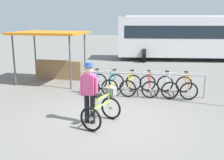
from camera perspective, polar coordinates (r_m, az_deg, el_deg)
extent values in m
plane|color=slate|center=(7.74, -1.11, -8.71)|extent=(80.00, 80.00, 0.00)
cylinder|color=#99999E|center=(10.49, -5.99, -0.51)|extent=(0.06, 0.06, 0.85)
cylinder|color=#99999E|center=(10.32, 19.24, -1.42)|extent=(0.06, 0.06, 0.85)
cylinder|color=#99999E|center=(10.06, 6.58, 1.37)|extent=(4.55, 0.30, 0.05)
torus|color=black|center=(11.06, -2.72, -0.26)|extent=(0.66, 0.09, 0.66)
cylinder|color=#B7B7BC|center=(11.06, -2.72, -0.26)|extent=(0.08, 0.06, 0.08)
torus|color=black|center=(10.12, -4.41, -1.54)|extent=(0.66, 0.09, 0.66)
cylinder|color=#B7B7BC|center=(10.12, -4.41, -1.54)|extent=(0.08, 0.06, 0.08)
cube|color=#2D56B7|center=(10.53, -3.54, 0.32)|extent=(0.07, 0.92, 0.04)
cube|color=#2D56B7|center=(10.44, -3.64, 1.46)|extent=(0.06, 0.61, 0.04)
cylinder|color=#2D56B7|center=(10.69, -3.25, 0.79)|extent=(0.03, 0.03, 0.55)
cube|color=black|center=(10.64, -3.27, 2.23)|extent=(0.13, 0.24, 0.06)
cylinder|color=#2D56B7|center=(10.16, -4.22, 0.34)|extent=(0.03, 0.03, 0.63)
cylinder|color=#B7B7BC|center=(10.09, -4.25, 2.09)|extent=(0.52, 0.05, 0.03)
torus|color=black|center=(10.94, 0.89, -0.39)|extent=(0.66, 0.12, 0.66)
cylinder|color=#B7B7BC|center=(10.94, 0.89, -0.39)|extent=(0.08, 0.07, 0.08)
torus|color=black|center=(9.98, -0.51, -1.71)|extent=(0.66, 0.12, 0.66)
cylinder|color=#B7B7BC|center=(9.98, -0.51, -1.71)|extent=(0.08, 0.07, 0.08)
cube|color=teal|center=(10.41, 0.22, 0.18)|extent=(0.08, 0.92, 0.04)
cube|color=teal|center=(10.31, 0.15, 1.34)|extent=(0.06, 0.61, 0.04)
cylinder|color=teal|center=(10.57, 0.47, 0.66)|extent=(0.03, 0.03, 0.55)
cube|color=black|center=(10.51, 0.47, 2.12)|extent=(0.13, 0.25, 0.06)
cylinder|color=teal|center=(10.02, -0.33, 0.21)|extent=(0.03, 0.03, 0.63)
cylinder|color=#B7B7BC|center=(9.96, -0.34, 1.98)|extent=(0.52, 0.05, 0.03)
torus|color=black|center=(10.86, 4.65, -0.53)|extent=(0.67, 0.14, 0.66)
cylinder|color=#B7B7BC|center=(10.86, 4.65, -0.53)|extent=(0.09, 0.07, 0.08)
torus|color=black|center=(9.90, 3.38, -1.86)|extent=(0.67, 0.14, 0.66)
cylinder|color=#B7B7BC|center=(9.90, 3.38, -1.86)|extent=(0.09, 0.07, 0.08)
cube|color=yellow|center=(10.33, 4.06, 0.05)|extent=(0.11, 0.92, 0.04)
cube|color=yellow|center=(10.23, 4.02, 1.21)|extent=(0.09, 0.61, 0.04)
cylinder|color=yellow|center=(10.49, 4.29, 0.53)|extent=(0.03, 0.03, 0.55)
cube|color=black|center=(10.43, 4.32, 2.00)|extent=(0.14, 0.25, 0.06)
cylinder|color=yellow|center=(9.94, 3.57, 0.07)|extent=(0.03, 0.03, 0.63)
cylinder|color=#B7B7BC|center=(9.87, 3.59, 1.86)|extent=(0.52, 0.07, 0.03)
torus|color=black|center=(10.84, 7.65, -0.64)|extent=(0.66, 0.18, 0.66)
cylinder|color=#B7B7BC|center=(10.84, 7.65, -0.64)|extent=(0.09, 0.07, 0.08)
torus|color=black|center=(9.85, 8.19, -2.04)|extent=(0.66, 0.18, 0.66)
cylinder|color=#B7B7BC|center=(9.85, 8.19, -2.04)|extent=(0.09, 0.07, 0.08)
cube|color=red|center=(10.29, 7.95, -0.09)|extent=(0.19, 0.91, 0.04)
cube|color=red|center=(10.19, 8.01, 1.08)|extent=(0.14, 0.61, 0.04)
cylinder|color=red|center=(10.46, 7.86, 0.40)|extent=(0.03, 0.03, 0.55)
cube|color=black|center=(10.40, 7.91, 1.88)|extent=(0.16, 0.26, 0.06)
cylinder|color=red|center=(9.90, 8.18, -0.09)|extent=(0.03, 0.03, 0.63)
cylinder|color=#B7B7BC|center=(9.83, 8.24, 1.70)|extent=(0.52, 0.12, 0.03)
torus|color=black|center=(10.84, 11.30, -0.77)|extent=(0.66, 0.21, 0.66)
cylinder|color=#B7B7BC|center=(10.84, 11.30, -0.77)|extent=(0.09, 0.08, 0.08)
torus|color=black|center=(9.87, 12.31, -2.18)|extent=(0.66, 0.21, 0.66)
cylinder|color=#B7B7BC|center=(9.87, 12.31, -2.18)|extent=(0.09, 0.08, 0.08)
cube|color=silver|center=(10.30, 11.84, -0.23)|extent=(0.21, 0.91, 0.04)
cube|color=silver|center=(10.21, 11.95, 0.94)|extent=(0.15, 0.61, 0.04)
cylinder|color=silver|center=(10.47, 11.67, 0.27)|extent=(0.03, 0.03, 0.55)
cube|color=black|center=(10.41, 11.74, 1.74)|extent=(0.16, 0.26, 0.06)
cylinder|color=silver|center=(9.91, 12.27, -0.24)|extent=(0.03, 0.03, 0.63)
cylinder|color=#B7B7BC|center=(9.85, 12.36, 1.55)|extent=(0.52, 0.13, 0.03)
torus|color=black|center=(10.90, 15.17, -0.90)|extent=(0.66, 0.15, 0.66)
cylinder|color=#B7B7BC|center=(10.90, 15.17, -0.90)|extent=(0.09, 0.07, 0.08)
torus|color=black|center=(9.93, 16.13, -2.31)|extent=(0.66, 0.15, 0.66)
cylinder|color=#B7B7BC|center=(9.93, 16.13, -2.31)|extent=(0.09, 0.07, 0.08)
cube|color=orange|center=(10.36, 15.70, -0.36)|extent=(0.14, 0.92, 0.04)
cube|color=orange|center=(10.27, 15.83, 0.79)|extent=(0.11, 0.61, 0.04)
cylinder|color=orange|center=(10.53, 15.55, 0.13)|extent=(0.03, 0.03, 0.55)
cube|color=black|center=(10.47, 15.64, 1.60)|extent=(0.15, 0.25, 0.06)
cylinder|color=orange|center=(9.97, 16.12, -0.37)|extent=(0.03, 0.03, 0.63)
cylinder|color=#B7B7BC|center=(9.91, 16.24, 1.40)|extent=(0.52, 0.09, 0.03)
torus|color=black|center=(6.97, -4.56, -8.37)|extent=(0.65, 0.26, 0.66)
cylinder|color=#B7B7BC|center=(6.97, -4.56, -8.37)|extent=(0.09, 0.08, 0.08)
torus|color=black|center=(7.77, -0.26, -6.02)|extent=(0.65, 0.26, 0.66)
cylinder|color=#B7B7BC|center=(7.77, -0.26, -6.02)|extent=(0.09, 0.08, 0.08)
cube|color=#9ED14C|center=(7.29, -2.30, -5.48)|extent=(0.32, 0.88, 0.04)
cube|color=#9ED14C|center=(7.26, -2.11, -3.68)|extent=(0.22, 0.59, 0.04)
cylinder|color=#9ED14C|center=(7.13, -3.10, -5.50)|extent=(0.03, 0.03, 0.55)
cube|color=black|center=(7.05, -3.13, -3.37)|extent=(0.19, 0.27, 0.06)
cylinder|color=#9ED14C|center=(7.58, -0.73, -4.03)|extent=(0.03, 0.03, 0.63)
cylinder|color=#B7B7BC|center=(7.49, -0.74, -1.73)|extent=(0.50, 0.19, 0.03)
cube|color=gray|center=(7.64, -0.18, -2.36)|extent=(0.31, 0.27, 0.22)
ellipsoid|color=tan|center=(7.61, -0.19, -1.64)|extent=(0.22, 0.21, 0.16)
sphere|color=tan|center=(7.66, 0.12, -0.78)|extent=(0.11, 0.11, 0.11)
cylinder|color=black|center=(7.45, -4.15, -6.28)|extent=(0.14, 0.14, 0.82)
cylinder|color=black|center=(7.52, -5.39, -6.10)|extent=(0.14, 0.14, 0.82)
cube|color=#E54C8C|center=(7.28, -4.88, -0.98)|extent=(0.37, 0.25, 0.58)
cylinder|color=#E54C8C|center=(7.18, -3.37, -1.57)|extent=(0.09, 0.09, 0.55)
cylinder|color=#E54C8C|center=(7.38, -6.47, -1.24)|extent=(0.09, 0.09, 0.55)
sphere|color=beige|center=(7.19, -4.94, 2.26)|extent=(0.22, 0.22, 0.22)
cylinder|color=#334C8C|center=(7.18, -4.96, 3.05)|extent=(0.32, 0.32, 0.02)
cylinder|color=#334C8C|center=(7.17, -4.97, 3.44)|extent=(0.20, 0.20, 0.09)
cube|color=silver|center=(19.66, 16.45, 8.94)|extent=(10.24, 3.80, 2.70)
cube|color=#19232D|center=(19.64, 16.52, 9.96)|extent=(9.45, 3.71, 0.84)
cube|color=silver|center=(19.62, 16.71, 12.99)|extent=(9.22, 3.42, 0.08)
cylinder|color=black|center=(18.14, 6.87, 5.26)|extent=(0.37, 0.93, 0.90)
cylinder|color=black|center=(20.62, 6.61, 6.20)|extent=(0.37, 0.93, 0.90)
cylinder|color=#4C4C51|center=(13.78, -16.11, 5.14)|extent=(0.07, 0.07, 2.20)
cylinder|color=#4C4C51|center=(12.69, -5.83, 4.94)|extent=(0.07, 0.07, 2.20)
cylinder|color=#4C4C51|center=(12.27, -20.27, 3.93)|extent=(0.07, 0.07, 2.20)
cylinder|color=#4C4C51|center=(11.03, -8.96, 3.64)|extent=(0.07, 0.07, 2.20)
cube|color=orange|center=(12.27, -13.20, 9.80)|extent=(3.17, 2.39, 0.10)
cube|color=olive|center=(13.15, -11.33, 2.17)|extent=(2.35, 0.37, 0.90)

